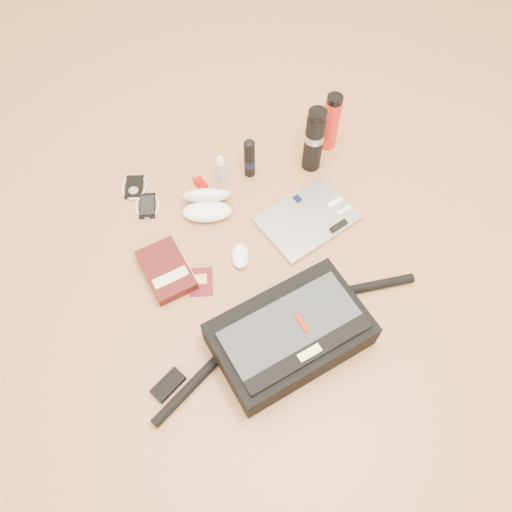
% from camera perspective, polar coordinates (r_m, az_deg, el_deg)
% --- Properties ---
extents(ground, '(4.00, 4.00, 0.00)m').
position_cam_1_polar(ground, '(1.68, 0.86, -2.01)').
color(ground, '#A87146').
rests_on(ground, ground).
extents(messenger_bag, '(0.92, 0.38, 0.13)m').
position_cam_1_polar(messenger_bag, '(1.53, 3.86, -8.97)').
color(messenger_bag, black).
rests_on(messenger_bag, ground).
extents(laptop, '(0.39, 0.33, 0.03)m').
position_cam_1_polar(laptop, '(1.80, 6.00, 4.27)').
color(laptop, '#A8A9AB').
rests_on(laptop, ground).
extents(book, '(0.18, 0.24, 0.04)m').
position_cam_1_polar(book, '(1.70, -10.17, -1.58)').
color(book, '#40100E').
rests_on(book, ground).
extents(passport, '(0.10, 0.12, 0.01)m').
position_cam_1_polar(passport, '(1.68, -6.29, -2.93)').
color(passport, '#501019').
rests_on(passport, ground).
extents(mouse, '(0.08, 0.11, 0.03)m').
position_cam_1_polar(mouse, '(1.70, -1.80, 0.01)').
color(mouse, white).
rests_on(mouse, ground).
extents(sunglasses_case, '(0.21, 0.19, 0.10)m').
position_cam_1_polar(sunglasses_case, '(1.81, -5.63, 5.98)').
color(sunglasses_case, white).
rests_on(sunglasses_case, ground).
extents(ipod, '(0.11, 0.12, 0.01)m').
position_cam_1_polar(ipod, '(1.94, -13.74, 7.67)').
color(ipod, black).
rests_on(ipod, ground).
extents(phone, '(0.10, 0.12, 0.01)m').
position_cam_1_polar(phone, '(1.87, -12.31, 5.64)').
color(phone, black).
rests_on(phone, ground).
extents(inhaler, '(0.05, 0.10, 0.03)m').
position_cam_1_polar(inhaler, '(1.89, -6.33, 8.22)').
color(inhaler, '#BE0200').
rests_on(inhaler, ground).
extents(spray_bottle, '(0.04, 0.04, 0.13)m').
position_cam_1_polar(spray_bottle, '(1.87, -4.02, 9.74)').
color(spray_bottle, '#9AB8CE').
rests_on(spray_bottle, ground).
extents(aerosol_can, '(0.05, 0.05, 0.17)m').
position_cam_1_polar(aerosol_can, '(1.86, -0.75, 11.11)').
color(aerosol_can, black).
rests_on(aerosol_can, ground).
extents(thermos_black, '(0.08, 0.08, 0.27)m').
position_cam_1_polar(thermos_black, '(1.87, 6.65, 13.02)').
color(thermos_black, black).
rests_on(thermos_black, ground).
extents(thermos_red, '(0.07, 0.07, 0.24)m').
position_cam_1_polar(thermos_red, '(1.96, 8.57, 14.87)').
color(thermos_red, red).
rests_on(thermos_red, ground).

